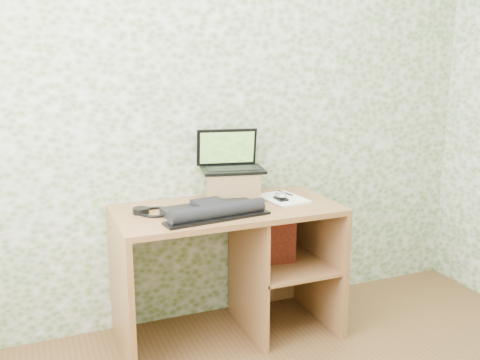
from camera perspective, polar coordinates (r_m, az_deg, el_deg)
name	(u,v)px	position (r m, az deg, el deg)	size (l,w,h in m)	color
wall_back	(207,100)	(3.07, -3.51, 8.47)	(3.50, 3.50, 0.00)	silver
desk	(238,251)	(3.02, -0.16, -7.56)	(1.20, 0.60, 0.75)	brown
riser	(233,185)	(3.02, -0.77, -0.58)	(0.27, 0.23, 0.16)	olive
laptop	(230,161)	(3.03, -1.03, 2.08)	(0.38, 0.30, 0.23)	black
keyboard	(213,210)	(2.74, -2.90, -3.23)	(0.56, 0.34, 0.08)	black
headphones	(157,211)	(2.80, -8.88, -3.32)	(0.24, 0.23, 0.03)	black
notepad	(283,199)	(3.04, 4.58, -2.00)	(0.20, 0.29, 0.01)	white
mouse	(281,197)	(2.99, 4.38, -1.78)	(0.06, 0.10, 0.03)	#BCBCBF
pen	(285,193)	(3.13, 4.87, -1.38)	(0.01, 0.01, 0.13)	black
red_box	(276,240)	(3.06, 3.82, -6.45)	(0.22, 0.07, 0.27)	maroon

